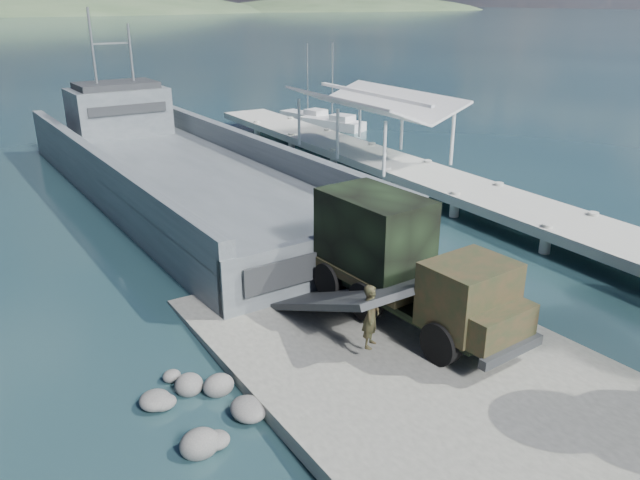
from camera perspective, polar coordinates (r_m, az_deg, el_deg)
The scene contains 10 objects.
ground at distance 20.39m, azimuth 7.47°, elevation -11.17°, with size 1400.00×1400.00×0.00m, color #1A3740.
boat_ramp at distance 19.62m, azimuth 9.35°, elevation -11.84°, with size 10.00×18.00×0.50m, color slate.
shoreline_rocks at distance 18.18m, azimuth -9.74°, elevation -15.83°, with size 3.20×5.60×0.90m, color #585956, non-canonical shape.
distant_headlands at distance 576.60m, azimuth -26.55°, elevation 17.99°, with size 1000.00×240.00×48.00m, color #344B2F, non-canonical shape.
pier at distance 41.12m, azimuth 5.61°, elevation 8.05°, with size 6.40×44.00×6.10m.
landing_craft at distance 37.71m, azimuth -12.64°, elevation 5.37°, with size 11.02×38.17×11.23m.
military_truck at distance 21.44m, azimuth 7.55°, elevation -1.98°, with size 3.42×8.80×3.99m.
soldier at distance 19.19m, azimuth 4.65°, elevation -7.99°, with size 0.75×0.49×2.04m, color #21301B.
sailboat_near at distance 56.96m, azimuth 1.25°, elevation 10.58°, with size 3.87×6.53×7.65m.
sailboat_far at distance 60.20m, azimuth -1.02°, elevation 11.14°, with size 3.07×6.26×7.33m.
Camera 1 is at (-11.08, -13.25, 10.84)m, focal length 35.00 mm.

